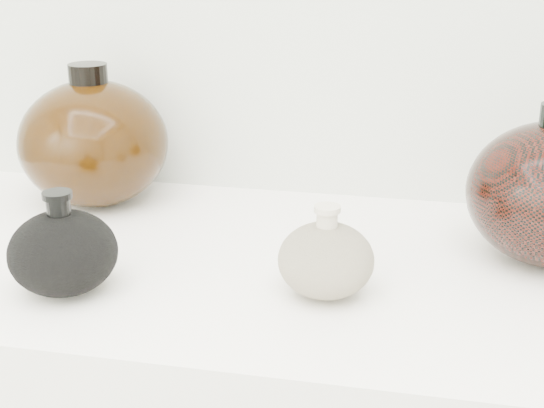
# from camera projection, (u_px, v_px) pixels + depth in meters

# --- Properties ---
(black_gourd_vase) EXTENTS (0.15, 0.15, 0.12)m
(black_gourd_vase) POSITION_uv_depth(u_px,v_px,m) (63.00, 252.00, 0.83)
(black_gourd_vase) COLOR black
(black_gourd_vase) RESTS_ON display_counter
(cream_gourd_vase) EXTENTS (0.13, 0.13, 0.10)m
(cream_gourd_vase) POSITION_uv_depth(u_px,v_px,m) (326.00, 259.00, 0.82)
(cream_gourd_vase) COLOR beige
(cream_gourd_vase) RESTS_ON display_counter
(left_round_pot) EXTENTS (0.21, 0.21, 0.20)m
(left_round_pot) POSITION_uv_depth(u_px,v_px,m) (94.00, 142.00, 1.08)
(left_round_pot) COLOR black
(left_round_pot) RESTS_ON display_counter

